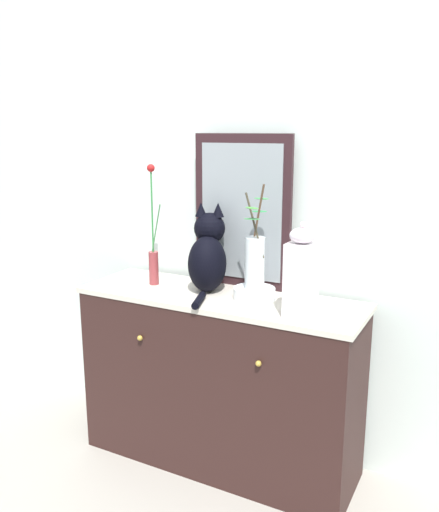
% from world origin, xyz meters
% --- Properties ---
extents(ground_plane, '(6.00, 6.00, 0.00)m').
position_xyz_m(ground_plane, '(0.00, 0.00, 0.00)').
color(ground_plane, '#9B958B').
extents(wall_back, '(4.40, 0.08, 2.60)m').
position_xyz_m(wall_back, '(0.00, 0.28, 1.30)').
color(wall_back, silver).
rests_on(wall_back, ground_plane).
extents(sideboard, '(1.30, 0.43, 0.82)m').
position_xyz_m(sideboard, '(0.00, -0.00, 0.41)').
color(sideboard, black).
rests_on(sideboard, ground_plane).
extents(mirror_leaning, '(0.48, 0.03, 0.70)m').
position_xyz_m(mirror_leaning, '(0.02, 0.19, 1.17)').
color(mirror_leaning, black).
rests_on(mirror_leaning, sideboard).
extents(cat_sitting, '(0.23, 0.39, 0.40)m').
position_xyz_m(cat_sitting, '(-0.08, 0.05, 0.99)').
color(cat_sitting, black).
rests_on(cat_sitting, sideboard).
extents(vase_slim_green, '(0.07, 0.05, 0.57)m').
position_xyz_m(vase_slim_green, '(-0.36, 0.01, 0.97)').
color(vase_slim_green, brown).
rests_on(vase_slim_green, sideboard).
extents(bowl_porcelain, '(0.18, 0.18, 0.05)m').
position_xyz_m(bowl_porcelain, '(0.16, 0.02, 0.85)').
color(bowl_porcelain, white).
rests_on(bowl_porcelain, sideboard).
extents(vase_glass_clear, '(0.10, 0.18, 0.45)m').
position_xyz_m(vase_glass_clear, '(0.16, 0.02, 1.00)').
color(vase_glass_clear, silver).
rests_on(vase_glass_clear, bowl_porcelain).
extents(jar_lidded_porcelain, '(0.11, 0.11, 0.38)m').
position_xyz_m(jar_lidded_porcelain, '(0.41, -0.09, 0.99)').
color(jar_lidded_porcelain, white).
rests_on(jar_lidded_porcelain, sideboard).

